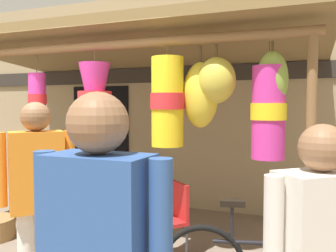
{
  "coord_description": "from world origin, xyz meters",
  "views": [
    {
      "loc": [
        2.46,
        -3.21,
        1.66
      ],
      "look_at": [
        0.65,
        1.47,
        1.37
      ],
      "focal_mm": 37.97,
      "sensor_mm": 36.0,
      "label": 1
    }
  ],
  "objects_px": {
    "flower_heap_on_table": "(71,163)",
    "wicker_basket_by_table": "(89,239)",
    "folding_chair": "(170,215)",
    "shopper_by_bananas": "(37,190)",
    "display_table": "(76,175)"
  },
  "relations": [
    {
      "from": "folding_chair",
      "to": "wicker_basket_by_table",
      "type": "bearing_deg",
      "value": -179.98
    },
    {
      "from": "wicker_basket_by_table",
      "to": "folding_chair",
      "type": "bearing_deg",
      "value": 0.02
    },
    {
      "from": "folding_chair",
      "to": "wicker_basket_by_table",
      "type": "relative_size",
      "value": 1.86
    },
    {
      "from": "display_table",
      "to": "flower_heap_on_table",
      "type": "bearing_deg",
      "value": -179.41
    },
    {
      "from": "folding_chair",
      "to": "wicker_basket_by_table",
      "type": "xyz_separation_m",
      "value": [
        -1.02,
        -0.0,
        -0.41
      ]
    },
    {
      "from": "flower_heap_on_table",
      "to": "wicker_basket_by_table",
      "type": "relative_size",
      "value": 1.31
    },
    {
      "from": "display_table",
      "to": "wicker_basket_by_table",
      "type": "bearing_deg",
      "value": -46.8
    },
    {
      "from": "flower_heap_on_table",
      "to": "wicker_basket_by_table",
      "type": "xyz_separation_m",
      "value": [
        0.8,
        -0.77,
        -0.73
      ]
    },
    {
      "from": "display_table",
      "to": "wicker_basket_by_table",
      "type": "height_order",
      "value": "display_table"
    },
    {
      "from": "display_table",
      "to": "shopper_by_bananas",
      "type": "distance_m",
      "value": 2.35
    },
    {
      "from": "folding_chair",
      "to": "shopper_by_bananas",
      "type": "bearing_deg",
      "value": -116.55
    },
    {
      "from": "display_table",
      "to": "shopper_by_bananas",
      "type": "relative_size",
      "value": 0.71
    },
    {
      "from": "folding_chair",
      "to": "wicker_basket_by_table",
      "type": "distance_m",
      "value": 1.1
    },
    {
      "from": "flower_heap_on_table",
      "to": "shopper_by_bananas",
      "type": "relative_size",
      "value": 0.35
    },
    {
      "from": "display_table",
      "to": "flower_heap_on_table",
      "type": "relative_size",
      "value": 2.05
    }
  ]
}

